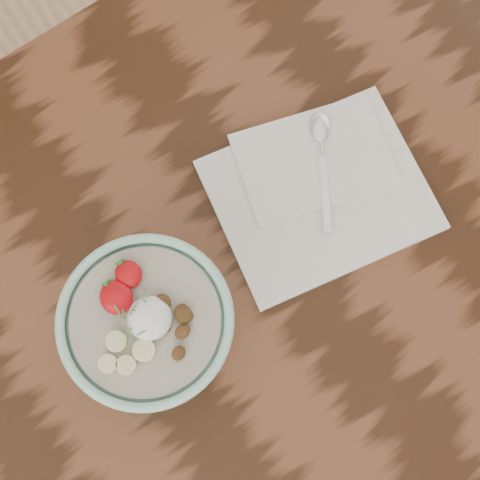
% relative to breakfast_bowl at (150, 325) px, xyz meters
% --- Properties ---
extents(table, '(1.60, 0.90, 0.75)m').
position_rel_breakfast_bowl_xyz_m(table, '(-0.02, 0.00, -0.16)').
color(table, black).
rests_on(table, ground).
extents(breakfast_bowl, '(0.20, 0.20, 0.13)m').
position_rel_breakfast_bowl_xyz_m(breakfast_bowl, '(0.00, 0.00, 0.00)').
color(breakfast_bowl, '#9FD6BF').
rests_on(breakfast_bowl, table).
extents(napkin, '(0.32, 0.28, 0.02)m').
position_rel_breakfast_bowl_xyz_m(napkin, '(0.28, 0.03, -0.06)').
color(napkin, white).
rests_on(napkin, table).
extents(spoon, '(0.11, 0.15, 0.01)m').
position_rel_breakfast_bowl_xyz_m(spoon, '(0.32, 0.08, -0.05)').
color(spoon, silver).
rests_on(spoon, napkin).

